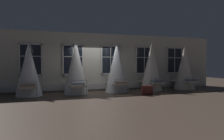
{
  "coord_description": "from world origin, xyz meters",
  "views": [
    {
      "loc": [
        -2.38,
        -10.36,
        1.54
      ],
      "look_at": [
        0.88,
        0.08,
        1.22
      ],
      "focal_mm": 32.05,
      "sensor_mm": 36.0,
      "label": 1
    }
  ],
  "objects_px": {
    "cot_second": "(29,70)",
    "suitcase_dark": "(147,90)",
    "cot_fourth": "(117,68)",
    "cot_sixth": "(184,68)",
    "cot_third": "(76,68)",
    "cot_fifth": "(152,67)"
  },
  "relations": [
    {
      "from": "cot_fifth",
      "to": "cot_sixth",
      "type": "bearing_deg",
      "value": -90.86
    },
    {
      "from": "cot_second",
      "to": "cot_fourth",
      "type": "bearing_deg",
      "value": -90.73
    },
    {
      "from": "cot_third",
      "to": "cot_second",
      "type": "bearing_deg",
      "value": 88.47
    },
    {
      "from": "cot_second",
      "to": "suitcase_dark",
      "type": "height_order",
      "value": "cot_second"
    },
    {
      "from": "cot_third",
      "to": "cot_fifth",
      "type": "xyz_separation_m",
      "value": [
        4.39,
        0.01,
        0.02
      ]
    },
    {
      "from": "cot_third",
      "to": "cot_fifth",
      "type": "distance_m",
      "value": 4.39
    },
    {
      "from": "cot_third",
      "to": "cot_sixth",
      "type": "relative_size",
      "value": 1.05
    },
    {
      "from": "cot_sixth",
      "to": "suitcase_dark",
      "type": "height_order",
      "value": "cot_sixth"
    },
    {
      "from": "cot_fourth",
      "to": "suitcase_dark",
      "type": "bearing_deg",
      "value": -139.41
    },
    {
      "from": "cot_fourth",
      "to": "cot_fifth",
      "type": "bearing_deg",
      "value": -89.45
    },
    {
      "from": "cot_second",
      "to": "cot_third",
      "type": "xyz_separation_m",
      "value": [
        2.27,
        -0.0,
        0.09
      ]
    },
    {
      "from": "cot_fourth",
      "to": "cot_sixth",
      "type": "height_order",
      "value": "cot_fourth"
    },
    {
      "from": "cot_second",
      "to": "cot_fourth",
      "type": "relative_size",
      "value": 0.95
    },
    {
      "from": "cot_third",
      "to": "cot_sixth",
      "type": "bearing_deg",
      "value": -91.25
    },
    {
      "from": "cot_third",
      "to": "cot_fourth",
      "type": "distance_m",
      "value": 2.25
    },
    {
      "from": "cot_second",
      "to": "cot_sixth",
      "type": "relative_size",
      "value": 0.98
    },
    {
      "from": "cot_fourth",
      "to": "cot_sixth",
      "type": "xyz_separation_m",
      "value": [
        4.43,
        -0.01,
        -0.04
      ]
    },
    {
      "from": "cot_second",
      "to": "cot_sixth",
      "type": "height_order",
      "value": "cot_sixth"
    },
    {
      "from": "cot_second",
      "to": "cot_third",
      "type": "bearing_deg",
      "value": -91.21
    },
    {
      "from": "cot_third",
      "to": "cot_fourth",
      "type": "bearing_deg",
      "value": -90.56
    },
    {
      "from": "cot_third",
      "to": "cot_fourth",
      "type": "height_order",
      "value": "cot_third"
    },
    {
      "from": "cot_sixth",
      "to": "suitcase_dark",
      "type": "distance_m",
      "value": 3.72
    }
  ]
}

